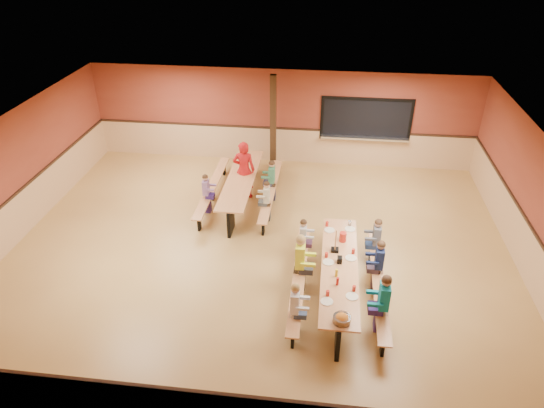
# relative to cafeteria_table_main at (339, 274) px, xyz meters

# --- Properties ---
(ground) EXTENTS (12.00, 12.00, 0.00)m
(ground) POSITION_rel_cafeteria_table_main_xyz_m (-1.87, 1.34, -0.53)
(ground) COLOR #A2783D
(ground) RESTS_ON ground
(room_envelope) EXTENTS (12.04, 10.04, 3.02)m
(room_envelope) POSITION_rel_cafeteria_table_main_xyz_m (-1.87, 1.34, 0.16)
(room_envelope) COLOR brown
(room_envelope) RESTS_ON ground
(kitchen_pass_through) EXTENTS (2.78, 0.28, 1.38)m
(kitchen_pass_through) POSITION_rel_cafeteria_table_main_xyz_m (0.73, 6.30, 0.96)
(kitchen_pass_through) COLOR black
(kitchen_pass_through) RESTS_ON ground
(structural_post) EXTENTS (0.18, 0.18, 3.00)m
(structural_post) POSITION_rel_cafeteria_table_main_xyz_m (-2.07, 5.74, 0.97)
(structural_post) COLOR black
(structural_post) RESTS_ON ground
(cafeteria_table_main) EXTENTS (1.91, 3.70, 0.74)m
(cafeteria_table_main) POSITION_rel_cafeteria_table_main_xyz_m (0.00, 0.00, 0.00)
(cafeteria_table_main) COLOR #C17E4C
(cafeteria_table_main) RESTS_ON ground
(cafeteria_table_second) EXTENTS (1.91, 3.70, 0.74)m
(cafeteria_table_second) POSITION_rel_cafeteria_table_main_xyz_m (-2.70, 3.59, 0.00)
(cafeteria_table_second) COLOR #C17E4C
(cafeteria_table_second) RESTS_ON ground
(seated_child_white_left) EXTENTS (0.35, 0.29, 1.18)m
(seated_child_white_left) POSITION_rel_cafeteria_table_main_xyz_m (-0.82, -1.21, 0.06)
(seated_child_white_left) COLOR white
(seated_child_white_left) RESTS_ON ground
(seated_adult_yellow) EXTENTS (0.43, 0.35, 1.33)m
(seated_adult_yellow) POSITION_rel_cafeteria_table_main_xyz_m (-0.82, 0.13, 0.14)
(seated_adult_yellow) COLOR #EFFF33
(seated_adult_yellow) RESTS_ON ground
(seated_child_grey_left) EXTENTS (0.33, 0.27, 1.12)m
(seated_child_grey_left) POSITION_rel_cafeteria_table_main_xyz_m (-0.82, 1.06, 0.03)
(seated_child_grey_left) COLOR #BABABA
(seated_child_grey_left) RESTS_ON ground
(seated_child_teal_right) EXTENTS (0.41, 0.34, 1.30)m
(seated_child_teal_right) POSITION_rel_cafeteria_table_main_xyz_m (0.83, -0.92, 0.12)
(seated_child_teal_right) COLOR #108094
(seated_child_teal_right) RESTS_ON ground
(seated_child_navy_right) EXTENTS (0.36, 0.30, 1.20)m
(seated_child_navy_right) POSITION_rel_cafeteria_table_main_xyz_m (0.83, 0.32, 0.07)
(seated_child_navy_right) COLOR #15224E
(seated_child_navy_right) RESTS_ON ground
(seated_child_char_right) EXTENTS (0.35, 0.29, 1.18)m
(seated_child_char_right) POSITION_rel_cafeteria_table_main_xyz_m (0.83, 1.18, 0.06)
(seated_child_char_right) COLOR #50535B
(seated_child_char_right) RESTS_ON ground
(seated_child_purple_sec) EXTENTS (0.32, 0.27, 1.12)m
(seated_child_purple_sec) POSITION_rel_cafeteria_table_main_xyz_m (-3.53, 2.92, 0.03)
(seated_child_purple_sec) COLOR gray
(seated_child_purple_sec) RESTS_ON ground
(seated_child_green_sec) EXTENTS (0.36, 0.29, 1.18)m
(seated_child_green_sec) POSITION_rel_cafeteria_table_main_xyz_m (-1.88, 3.80, 0.07)
(seated_child_green_sec) COLOR #3C835E
(seated_child_green_sec) RESTS_ON ground
(seated_child_tan_sec) EXTENTS (0.33, 0.27, 1.12)m
(seated_child_tan_sec) POSITION_rel_cafeteria_table_main_xyz_m (-1.88, 2.73, 0.04)
(seated_child_tan_sec) COLOR beige
(seated_child_tan_sec) RESTS_ON ground
(standing_woman) EXTENTS (0.63, 0.42, 1.69)m
(standing_woman) POSITION_rel_cafeteria_table_main_xyz_m (-2.66, 3.87, 0.32)
(standing_woman) COLOR #B01415
(standing_woman) RESTS_ON ground
(punch_pitcher) EXTENTS (0.16, 0.16, 0.22)m
(punch_pitcher) POSITION_rel_cafeteria_table_main_xyz_m (0.06, 0.91, 0.32)
(punch_pitcher) COLOR red
(punch_pitcher) RESTS_ON cafeteria_table_main
(chip_bowl) EXTENTS (0.32, 0.32, 0.15)m
(chip_bowl) POSITION_rel_cafeteria_table_main_xyz_m (0.04, -1.59, 0.29)
(chip_bowl) COLOR orange
(chip_bowl) RESTS_ON cafeteria_table_main
(napkin_dispenser) EXTENTS (0.10, 0.14, 0.13)m
(napkin_dispenser) POSITION_rel_cafeteria_table_main_xyz_m (-0.00, 0.13, 0.28)
(napkin_dispenser) COLOR black
(napkin_dispenser) RESTS_ON cafeteria_table_main
(condiment_mustard) EXTENTS (0.06, 0.06, 0.17)m
(condiment_mustard) POSITION_rel_cafeteria_table_main_xyz_m (-0.07, -0.33, 0.30)
(condiment_mustard) COLOR yellow
(condiment_mustard) RESTS_ON cafeteria_table_main
(condiment_ketchup) EXTENTS (0.06, 0.06, 0.17)m
(condiment_ketchup) POSITION_rel_cafeteria_table_main_xyz_m (-0.04, -0.58, 0.30)
(condiment_ketchup) COLOR #B2140F
(condiment_ketchup) RESTS_ON cafeteria_table_main
(table_paddle) EXTENTS (0.16, 0.16, 0.56)m
(table_paddle) POSITION_rel_cafeteria_table_main_xyz_m (-0.10, 0.52, 0.35)
(table_paddle) COLOR black
(table_paddle) RESTS_ON cafeteria_table_main
(place_settings) EXTENTS (0.65, 3.30, 0.11)m
(place_settings) POSITION_rel_cafeteria_table_main_xyz_m (0.00, 0.00, 0.27)
(place_settings) COLOR beige
(place_settings) RESTS_ON cafeteria_table_main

